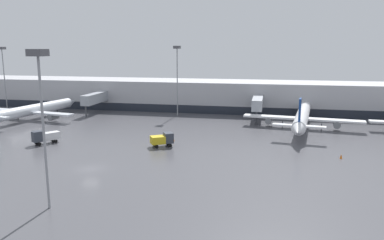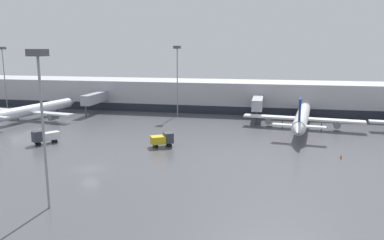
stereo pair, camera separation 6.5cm
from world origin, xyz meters
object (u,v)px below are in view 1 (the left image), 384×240
Objects in this scene: service_truck_0 at (162,139)px; service_truck_1 at (45,136)px; traffic_cone_0 at (341,156)px; traffic_cone_1 at (174,140)px; parked_jet_0 at (302,116)px; apron_light_mast_1 at (40,85)px; parked_jet_1 at (31,110)px; apron_light_mast_3 at (3,61)px; apron_light_mast_2 at (177,61)px.

service_truck_0 is 23.82m from service_truck_1.
traffic_cone_0 reaches higher than traffic_cone_1.
parked_jet_0 is 63.77m from apron_light_mast_1.
service_truck_1 is at bearing 123.54° from parked_jet_0.
parked_jet_0 is 2.06× the size of apron_light_mast_1.
parked_jet_0 is 32.53m from traffic_cone_1.
apron_light_mast_1 is at bearing -133.93° from parked_jet_1.
apron_light_mast_3 reaches higher than traffic_cone_1.
service_truck_0 is 0.25× the size of apron_light_mast_1.
apron_light_mast_1 is (18.31, -27.63, 13.25)m from service_truck_1.
traffic_cone_1 is (42.86, -14.54, -2.39)m from parked_jet_1.
traffic_cone_0 is at bearing -20.94° from apron_light_mast_3.
service_truck_1 is 56.42m from traffic_cone_0.
parked_jet_1 is at bearing 124.04° from service_truck_0.
parked_jet_1 is at bearing 100.14° from parked_jet_0.
traffic_cone_1 is at bearing 169.03° from traffic_cone_0.
traffic_cone_0 is (4.77, -24.16, -2.56)m from parked_jet_0.
apron_light_mast_2 reaches higher than traffic_cone_0.
parked_jet_1 is 28.56m from service_truck_1.
service_truck_0 is 71.55m from apron_light_mast_3.
traffic_cone_0 is 32.33m from traffic_cone_1.
traffic_cone_0 is 54.33m from apron_light_mast_2.
apron_light_mast_2 is (36.40, 14.95, 12.64)m from parked_jet_1.
apron_light_mast_2 reaches higher than service_truck_0.
traffic_cone_0 is 0.04× the size of apron_light_mast_1.
service_truck_1 is at bearing 155.22° from service_truck_0.
parked_jet_0 is at bearing 57.88° from apron_light_mast_1.
service_truck_0 is 37.32m from apron_light_mast_2.
traffic_cone_0 is 0.04× the size of apron_light_mast_2.
parked_jet_0 is 69.92m from parked_jet_1.
apron_light_mast_2 is (-6.46, 29.49, 15.03)m from traffic_cone_1.
service_truck_1 is 25.78m from traffic_cone_1.
service_truck_0 is at bearing 131.09° from service_truck_1.
service_truck_1 is (-51.62, -25.44, -1.41)m from parked_jet_0.
parked_jet_0 reaches higher than parked_jet_1.
service_truck_1 is 0.27× the size of apron_light_mast_3.
parked_jet_1 reaches higher than service_truck_0.
parked_jet_1 is 44.04× the size of traffic_cone_0.
apron_light_mast_2 is at bearing 67.86° from service_truck_0.
service_truck_1 is at bearing -116.23° from apron_light_mast_2.
parked_jet_1 is 1.82× the size of apron_light_mast_3.
service_truck_1 is at bearing -163.22° from traffic_cone_1.
parked_jet_0 is at bearing 7.94° from service_truck_0.
parked_jet_0 reaches higher than service_truck_1.
parked_jet_1 is 27.56m from apron_light_mast_3.
service_truck_0 is at bearing 79.96° from apron_light_mast_1.
service_truck_0 is (-27.95, -22.76, -1.45)m from parked_jet_0.
parked_jet_0 is at bearing -7.52° from apron_light_mast_3.
parked_jet_0 is 24.76m from traffic_cone_0.
apron_light_mast_3 is (-89.11, 11.77, 12.19)m from parked_jet_0.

